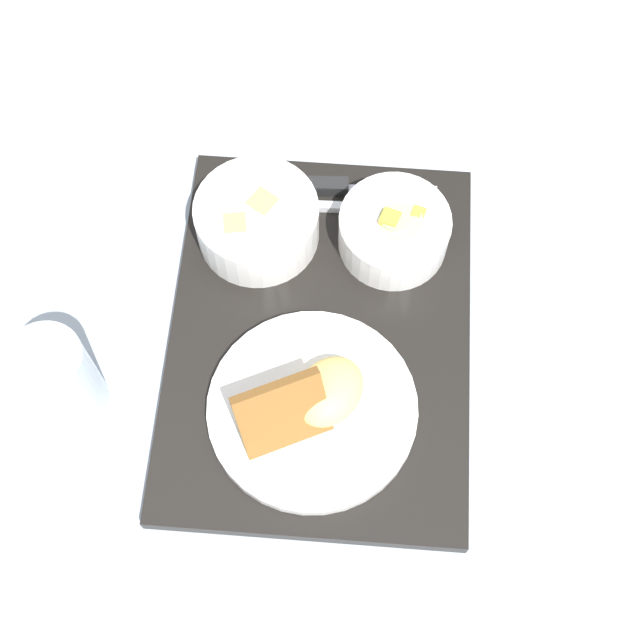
# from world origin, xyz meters

# --- Properties ---
(ground_plane) EXTENTS (4.00, 4.00, 0.00)m
(ground_plane) POSITION_xyz_m (0.00, 0.00, 0.00)
(ground_plane) COLOR #99A3AD
(serving_tray) EXTENTS (0.41, 0.30, 0.02)m
(serving_tray) POSITION_xyz_m (0.00, 0.00, 0.01)
(serving_tray) COLOR black
(serving_tray) RESTS_ON ground_plane
(bowl_salad) EXTENTS (0.11, 0.11, 0.06)m
(bowl_salad) POSITION_xyz_m (-0.11, 0.07, 0.05)
(bowl_salad) COLOR white
(bowl_salad) RESTS_ON serving_tray
(bowl_soup) EXTENTS (0.13, 0.13, 0.06)m
(bowl_soup) POSITION_xyz_m (-0.11, -0.07, 0.05)
(bowl_soup) COLOR white
(bowl_soup) RESTS_ON serving_tray
(plate_main) EXTENTS (0.20, 0.20, 0.08)m
(plate_main) POSITION_xyz_m (0.08, 0.00, 0.03)
(plate_main) COLOR white
(plate_main) RESTS_ON serving_tray
(knife) EXTENTS (0.02, 0.16, 0.02)m
(knife) POSITION_xyz_m (-0.17, 0.00, 0.03)
(knife) COLOR silver
(knife) RESTS_ON serving_tray
(spoon) EXTENTS (0.04, 0.14, 0.01)m
(spoon) POSITION_xyz_m (-0.14, 0.02, 0.02)
(spoon) COLOR silver
(spoon) RESTS_ON serving_tray
(glass_water) EXTENTS (0.07, 0.07, 0.11)m
(glass_water) POSITION_xyz_m (0.09, -0.24, 0.05)
(glass_water) COLOR silver
(glass_water) RESTS_ON ground_plane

